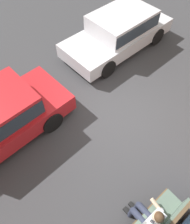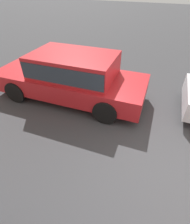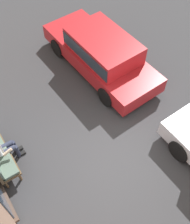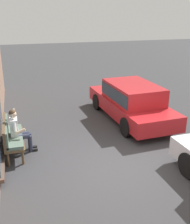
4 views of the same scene
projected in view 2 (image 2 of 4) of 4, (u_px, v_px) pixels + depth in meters
name	position (u px, v px, depth m)	size (l,w,h in m)	color
ground_plane	(170.00, 168.00, 3.63)	(60.00, 60.00, 0.00)	#38383A
parked_car_mid	(72.00, 75.00, 5.31)	(4.77, 2.06, 1.45)	red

